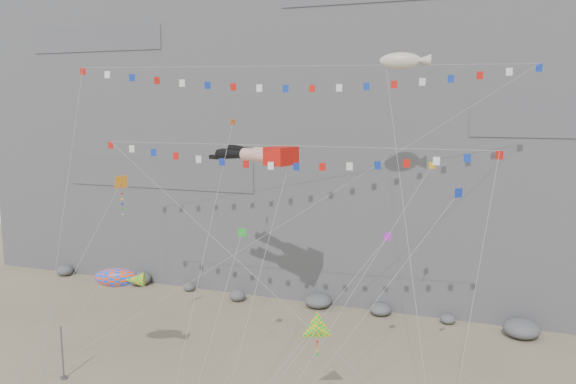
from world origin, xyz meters
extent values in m
cube|color=slate|center=(0.00, 32.00, 25.00)|extent=(80.00, 28.00, 50.00)
cylinder|color=slate|center=(-12.85, -2.72, 1.96)|extent=(0.12, 0.12, 3.92)
cube|color=red|center=(0.22, 6.36, 15.44)|extent=(2.25, 2.65, 1.34)
cylinder|color=#E19F8C|center=(-1.84, 6.32, 15.44)|extent=(2.45, 1.62, 0.99)
sphere|color=black|center=(-2.92, 6.66, 15.44)|extent=(0.90, 0.90, 0.90)
cone|color=black|center=(-4.19, 7.06, 15.37)|extent=(2.82, 1.60, 0.92)
cube|color=black|center=(-5.91, 7.61, 15.06)|extent=(0.95, 0.64, 0.33)
cylinder|color=#E19F8C|center=(-1.44, 7.59, 15.44)|extent=(2.45, 1.62, 0.99)
sphere|color=black|center=(-2.52, 7.93, 15.44)|extent=(0.90, 0.90, 0.90)
cone|color=black|center=(-3.79, 8.34, 15.57)|extent=(2.84, 1.61, 0.99)
cube|color=black|center=(-5.50, 8.88, 15.48)|extent=(0.95, 0.64, 0.33)
cylinder|color=gray|center=(0.72, -0.52, 7.75)|extent=(0.03, 0.03, 20.68)
cylinder|color=gray|center=(-6.88, 2.71, 11.05)|extent=(0.03, 0.03, 29.22)
cube|color=slate|center=(-14.69, -2.89, 0.05)|extent=(0.16, 0.16, 0.10)
cylinder|color=gray|center=(7.07, 1.20, 8.18)|extent=(0.03, 0.03, 21.91)
cylinder|color=gray|center=(-13.04, -1.22, 6.81)|extent=(0.03, 0.03, 15.64)
cube|color=slate|center=(-15.40, -4.37, 0.05)|extent=(0.16, 0.16, 0.10)
cylinder|color=gray|center=(-11.99, -2.22, 3.59)|extent=(0.03, 0.03, 9.14)
cube|color=slate|center=(-14.33, -3.92, 0.05)|extent=(0.16, 0.16, 0.10)
cylinder|color=gray|center=(10.45, 3.53, 11.20)|extent=(0.03, 0.03, 26.11)
cylinder|color=gray|center=(-3.49, 1.03, 8.93)|extent=(0.03, 0.03, 23.12)
cylinder|color=gray|center=(4.80, -0.47, 5.25)|extent=(0.03, 0.03, 16.07)
cylinder|color=gray|center=(-1.24, -1.89, 5.22)|extent=(0.03, 0.03, 13.51)
cylinder|color=gray|center=(7.11, 0.04, 7.54)|extent=(0.03, 0.03, 22.44)
cylinder|color=gray|center=(8.35, -1.67, 7.05)|extent=(0.03, 0.03, 18.19)
camera|label=1|loc=(14.64, -32.35, 19.17)|focal=35.00mm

